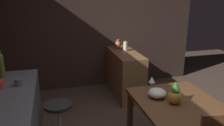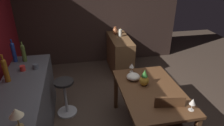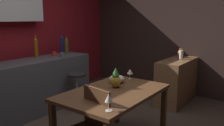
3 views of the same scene
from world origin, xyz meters
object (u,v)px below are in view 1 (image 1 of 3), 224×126
object	(u,v)px
vase_copper	(118,45)
fruit_bowl	(157,93)
cup_slate	(19,82)
cup_red	(0,85)
pillar_candle_tall	(125,46)
sideboard_cabinet	(125,73)
dining_table	(186,116)
pineapple_centerpiece	(175,94)
wine_glass_left	(152,80)
wine_bottle_olive	(1,64)

from	to	relation	value
vase_copper	fruit_bowl	bearing A→B (deg)	175.98
cup_slate	cup_red	world-z (taller)	cup_red
cup_red	pillar_candle_tall	xyz separation A→B (m)	(1.48, -1.86, -0.03)
sideboard_cabinet	vase_copper	distance (m)	0.57
cup_slate	cup_red	size ratio (longest dim) A/B	1.05
dining_table	vase_copper	world-z (taller)	vase_copper
pineapple_centerpiece	fruit_bowl	size ratio (longest dim) A/B	1.24
fruit_bowl	pineapple_centerpiece	bearing A→B (deg)	-148.62
wine_glass_left	pineapple_centerpiece	distance (m)	0.44
pillar_candle_tall	dining_table	bearing A→B (deg)	178.74
cup_slate	vase_copper	distance (m)	2.29
fruit_bowl	wine_bottle_olive	bearing A→B (deg)	68.28
sideboard_cabinet	pineapple_centerpiece	xyz separation A→B (m)	(-1.90, 0.08, 0.44)
dining_table	fruit_bowl	bearing A→B (deg)	29.04
pineapple_centerpiece	pillar_candle_tall	world-z (taller)	pillar_candle_tall
wine_bottle_olive	dining_table	bearing A→B (deg)	-117.98
sideboard_cabinet	wine_glass_left	xyz separation A→B (m)	(-1.47, 0.14, 0.44)
wine_glass_left	pillar_candle_tall	distance (m)	1.56
cup_red	pillar_candle_tall	bearing A→B (deg)	-51.50
dining_table	fruit_bowl	xyz separation A→B (m)	(0.32, 0.18, 0.14)
wine_bottle_olive	cup_slate	bearing A→B (deg)	-145.38
pineapple_centerpiece	vase_copper	distance (m)	2.18
pineapple_centerpiece	fruit_bowl	distance (m)	0.22
fruit_bowl	cup_red	xyz separation A→B (m)	(0.32, 1.64, 0.15)
wine_bottle_olive	cup_red	world-z (taller)	wine_bottle_olive
wine_bottle_olive	vase_copper	distance (m)	2.25
cup_red	vase_copper	world-z (taller)	vase_copper
pineapple_centerpiece	fruit_bowl	xyz separation A→B (m)	(0.18, 0.11, -0.05)
pillar_candle_tall	vase_copper	distance (m)	0.21
cup_slate	cup_red	distance (m)	0.18
cup_red	vase_copper	bearing A→B (deg)	-46.77
dining_table	vase_copper	size ratio (longest dim) A/B	7.29
sideboard_cabinet	fruit_bowl	xyz separation A→B (m)	(-1.72, 0.19, 0.38)
cup_slate	pillar_candle_tall	xyz separation A→B (m)	(1.45, -1.68, -0.03)
fruit_bowl	cup_red	size ratio (longest dim) A/B	1.81
fruit_bowl	wine_glass_left	bearing A→B (deg)	-10.57
fruit_bowl	vase_copper	bearing A→B (deg)	-4.02
cup_red	wine_glass_left	bearing A→B (deg)	-92.41
sideboard_cabinet	pineapple_centerpiece	size ratio (longest dim) A/B	4.39
pineapple_centerpiece	vase_copper	world-z (taller)	vase_copper
pineapple_centerpiece	cup_red	distance (m)	1.82
wine_glass_left	vase_copper	world-z (taller)	vase_copper
sideboard_cabinet	fruit_bowl	world-z (taller)	fruit_bowl
wine_bottle_olive	cup_slate	distance (m)	0.39
sideboard_cabinet	wine_bottle_olive	size ratio (longest dim) A/B	3.30
dining_table	wine_glass_left	distance (m)	0.61
pineapple_centerpiece	pillar_candle_tall	xyz separation A→B (m)	(1.98, -0.11, 0.06)
pillar_candle_tall	wine_glass_left	bearing A→B (deg)	173.58
wine_bottle_olive	wine_glass_left	bearing A→B (deg)	-103.52
pillar_candle_tall	cup_red	bearing A→B (deg)	128.50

